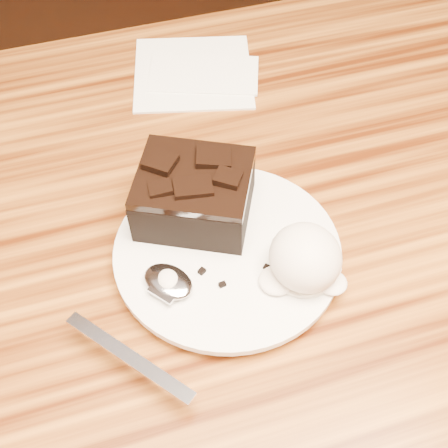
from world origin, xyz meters
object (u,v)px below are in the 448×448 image
object	(u,v)px
plate	(227,254)
spoon	(168,283)
ice_cream_scoop	(305,257)
napkin	(193,72)
dining_table	(186,444)
brownie	(194,196)

from	to	relation	value
plate	spoon	xyz separation A→B (m)	(-0.06, -0.02, 0.01)
ice_cream_scoop	napkin	distance (m)	0.31
spoon	napkin	size ratio (longest dim) A/B	1.33
dining_table	ice_cream_scoop	world-z (taller)	ice_cream_scoop
spoon	dining_table	bearing A→B (deg)	94.04
plate	ice_cream_scoop	xyz separation A→B (m)	(0.05, -0.04, 0.03)
plate	brownie	bearing A→B (deg)	107.98
plate	ice_cream_scoop	bearing A→B (deg)	-38.09
ice_cream_scoop	spoon	world-z (taller)	ice_cream_scoop
brownie	ice_cream_scoop	bearing A→B (deg)	-52.41
ice_cream_scoop	napkin	bearing A→B (deg)	92.19
dining_table	napkin	world-z (taller)	napkin
spoon	napkin	distance (m)	0.31
plate	napkin	world-z (taller)	plate
dining_table	napkin	xyz separation A→B (m)	(0.10, 0.29, 0.38)
dining_table	napkin	bearing A→B (deg)	69.91
plate	dining_table	bearing A→B (deg)	-163.09
brownie	spoon	distance (m)	0.08
brownie	napkin	bearing A→B (deg)	75.06
plate	spoon	size ratio (longest dim) A/B	1.12
dining_table	ice_cream_scoop	xyz separation A→B (m)	(0.12, -0.02, 0.41)
ice_cream_scoop	brownie	bearing A→B (deg)	127.59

